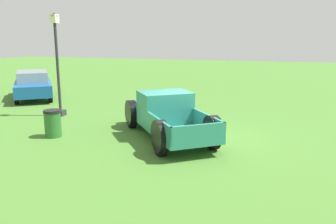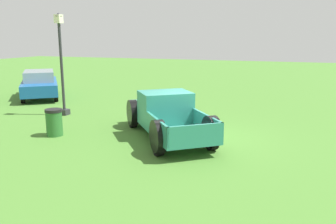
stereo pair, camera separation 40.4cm
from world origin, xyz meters
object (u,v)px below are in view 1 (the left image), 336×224
Objects in this scene: pickup_truck_foreground at (164,114)px; trash_can at (53,123)px; sedan_distant_a at (33,84)px; lamp_post_near at (57,63)px.

pickup_truck_foreground reaches higher than trash_can.
sedan_distant_a is 4.94× the size of trash_can.
lamp_post_near is 3.85m from trash_can.
sedan_distant_a is at bearing 50.99° from lamp_post_near.
pickup_truck_foreground is 5.36× the size of trash_can.
pickup_truck_foreground is 1.16× the size of lamp_post_near.
lamp_post_near is at bearing 30.81° from trash_can.
trash_can is (-2.92, -1.74, -1.82)m from lamp_post_near.
lamp_post_near reaches higher than pickup_truck_foreground.
lamp_post_near is (-3.29, -4.06, 1.51)m from sedan_distant_a.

